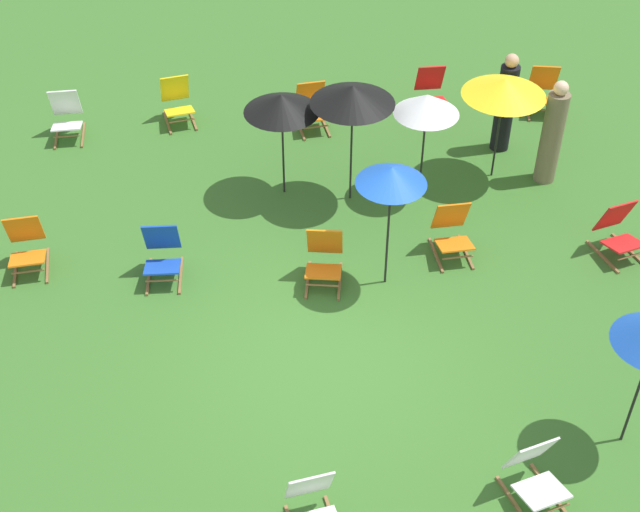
% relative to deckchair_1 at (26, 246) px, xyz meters
% --- Properties ---
extents(ground_plane, '(40.00, 40.00, 0.00)m').
position_rel_deckchair_1_xyz_m(ground_plane, '(4.02, -1.88, -0.37)').
color(ground_plane, '#386B28').
extents(deckchair_1, '(0.57, 0.82, 0.83)m').
position_rel_deckchair_1_xyz_m(deckchair_1, '(0.00, 0.00, 0.00)').
color(deckchair_1, olive).
rests_on(deckchair_1, ground).
extents(deckchair_2, '(0.60, 0.83, 0.83)m').
position_rel_deckchair_1_xyz_m(deckchair_2, '(8.25, 3.62, 0.00)').
color(deckchair_2, olive).
rests_on(deckchair_2, ground).
extents(deckchair_3, '(0.48, 0.76, 0.83)m').
position_rel_deckchair_1_xyz_m(deckchair_3, '(1.88, -0.32, 0.00)').
color(deckchair_3, olive).
rests_on(deckchair_3, ground).
extents(deckchair_4, '(0.69, 0.87, 0.83)m').
position_rel_deckchair_1_xyz_m(deckchair_4, '(6.03, -4.25, 0.00)').
color(deckchair_4, olive).
rests_on(deckchair_4, ground).
extents(deckchair_5, '(0.52, 0.79, 0.83)m').
position_rel_deckchair_1_xyz_m(deckchair_5, '(0.07, 3.40, 0.00)').
color(deckchair_5, olive).
rests_on(deckchair_5, ground).
extents(deckchair_6, '(0.58, 0.82, 0.83)m').
position_rel_deckchair_1_xyz_m(deckchair_6, '(4.18, 3.38, 0.00)').
color(deckchair_6, olive).
rests_on(deckchair_6, ground).
extents(deckchair_7, '(0.62, 0.84, 0.83)m').
position_rel_deckchair_1_xyz_m(deckchair_7, '(3.66, -4.48, 0.00)').
color(deckchair_7, olive).
rests_on(deckchair_7, ground).
extents(deckchair_8, '(0.54, 0.80, 0.83)m').
position_rel_deckchair_1_xyz_m(deckchair_8, '(5.93, -0.14, 0.00)').
color(deckchair_8, olive).
rests_on(deckchair_8, ground).
extents(deckchair_9, '(0.63, 0.85, 0.83)m').
position_rel_deckchair_1_xyz_m(deckchair_9, '(1.90, 3.75, 0.00)').
color(deckchair_9, olive).
rests_on(deckchair_9, ground).
extents(deckchair_10, '(0.58, 0.82, 0.83)m').
position_rel_deckchair_1_xyz_m(deckchair_10, '(4.08, -0.58, 0.00)').
color(deckchair_10, olive).
rests_on(deckchair_10, ground).
extents(deckchair_12, '(0.51, 0.78, 0.83)m').
position_rel_deckchair_1_xyz_m(deckchair_12, '(6.29, 3.76, 0.00)').
color(deckchair_12, olive).
rests_on(deckchair_12, ground).
extents(deckchair_13, '(0.68, 0.87, 0.83)m').
position_rel_deckchair_1_xyz_m(deckchair_13, '(8.26, -0.31, 0.00)').
color(deckchair_13, olive).
rests_on(deckchair_13, ground).
extents(umbrella_0, '(0.92, 0.92, 1.91)m').
position_rel_deckchair_1_xyz_m(umbrella_0, '(4.91, -0.70, 1.41)').
color(umbrella_0, black).
rests_on(umbrella_0, ground).
extents(umbrella_1, '(0.97, 0.97, 1.74)m').
position_rel_deckchair_1_xyz_m(umbrella_1, '(5.72, 1.32, 1.21)').
color(umbrella_1, black).
rests_on(umbrella_1, ground).
extents(umbrella_2, '(1.23, 1.23, 1.95)m').
position_rel_deckchair_1_xyz_m(umbrella_2, '(4.63, 1.27, 1.44)').
color(umbrella_2, black).
rests_on(umbrella_2, ground).
extents(umbrella_3, '(1.27, 1.27, 1.72)m').
position_rel_deckchair_1_xyz_m(umbrella_3, '(6.95, 1.71, 1.22)').
color(umbrella_3, black).
rests_on(umbrella_3, ground).
extents(umbrella_4, '(1.12, 1.12, 1.72)m').
position_rel_deckchair_1_xyz_m(umbrella_4, '(3.62, 1.51, 1.21)').
color(umbrella_4, black).
rests_on(umbrella_4, ground).
extents(person_0, '(0.41, 0.41, 1.71)m').
position_rel_deckchair_1_xyz_m(person_0, '(7.25, 2.48, 0.44)').
color(person_0, black).
rests_on(person_0, ground).
extents(person_1, '(0.47, 0.47, 1.74)m').
position_rel_deckchair_1_xyz_m(person_1, '(7.75, 1.55, 0.45)').
color(person_1, '#72664C').
rests_on(person_1, ground).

